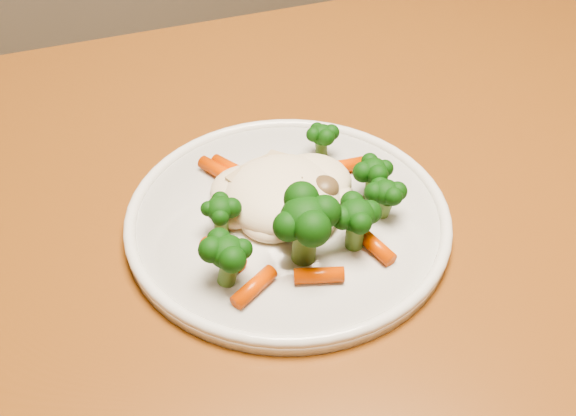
{
  "coord_description": "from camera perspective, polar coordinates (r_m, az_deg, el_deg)",
  "views": [
    {
      "loc": [
        -0.44,
        -0.52,
        1.17
      ],
      "look_at": [
        -0.29,
        -0.11,
        0.77
      ],
      "focal_mm": 45.0,
      "sensor_mm": 36.0,
      "label": 1
    }
  ],
  "objects": [
    {
      "name": "dining_table",
      "position": [
        0.67,
        -3.35,
        -9.09
      ],
      "size": [
        1.14,
        0.76,
        0.75
      ],
      "rotation": [
        0.0,
        0.0,
        0.01
      ],
      "color": "brown",
      "rests_on": "ground"
    },
    {
      "name": "plate",
      "position": [
        0.6,
        0.0,
        -1.0
      ],
      "size": [
        0.27,
        0.27,
        0.01
      ],
      "primitive_type": "cylinder",
      "color": "white",
      "rests_on": "dining_table"
    },
    {
      "name": "meal",
      "position": [
        0.58,
        0.57,
        0.52
      ],
      "size": [
        0.18,
        0.18,
        0.05
      ],
      "color": "#FAE9C8",
      "rests_on": "plate"
    }
  ]
}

